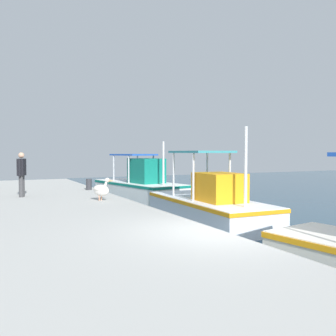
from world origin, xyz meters
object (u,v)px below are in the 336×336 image
(fishing_boat_second, at_px, (209,205))
(fisherman_standing, at_px, (22,172))
(mooring_bollard_nearest, at_px, (89,184))
(pelican, at_px, (101,189))
(fishing_boat_nearest, at_px, (140,186))

(fishing_boat_second, bearing_deg, fisherman_standing, -124.26)
(fisherman_standing, relative_size, mooring_bollard_nearest, 3.40)
(pelican, height_order, mooring_bollard_nearest, pelican)
(fisherman_standing, bearing_deg, fishing_boat_second, 55.74)
(fishing_boat_second, distance_m, fisherman_standing, 7.25)
(fishing_boat_second, bearing_deg, mooring_bollard_nearest, -152.28)
(pelican, bearing_deg, fishing_boat_second, 64.83)
(fishing_boat_nearest, height_order, pelican, fishing_boat_nearest)
(fishing_boat_second, height_order, pelican, fishing_boat_second)
(mooring_bollard_nearest, bearing_deg, pelican, -7.78)
(fisherman_standing, bearing_deg, fishing_boat_nearest, 116.70)
(fishing_boat_second, height_order, fisherman_standing, fishing_boat_second)
(pelican, bearing_deg, fisherman_standing, -134.48)
(fishing_boat_nearest, xyz_separation_m, fishing_boat_second, (7.08, -0.14, -0.09))
(fishing_boat_nearest, distance_m, fishing_boat_second, 7.09)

